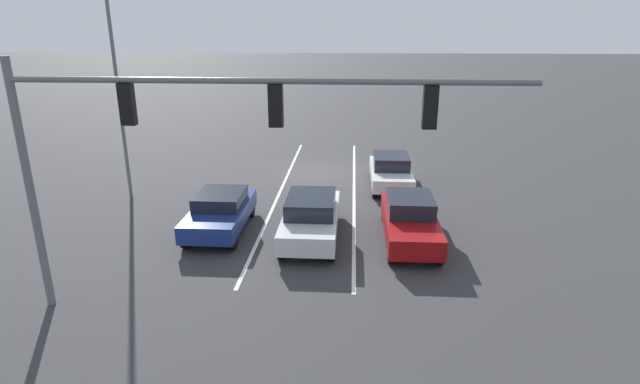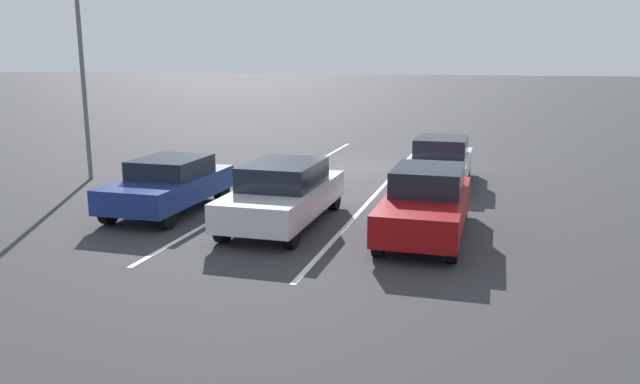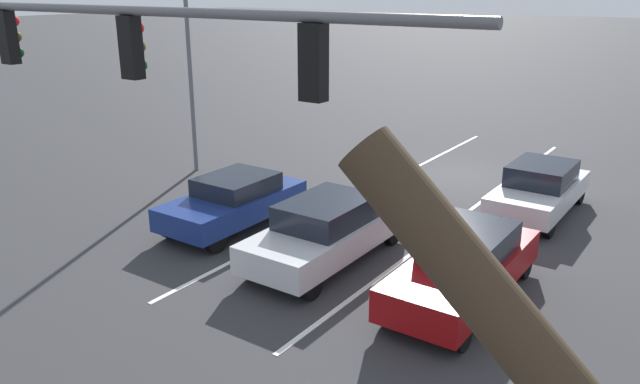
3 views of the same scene
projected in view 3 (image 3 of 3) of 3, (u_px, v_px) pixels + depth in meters
name	position (u px, v px, depth m)	size (l,w,h in m)	color
ground_plane	(457.00, 176.00, 21.20)	(240.00, 240.00, 0.00)	#333335
lane_stripe_left_divider	(470.00, 211.00, 17.98)	(0.12, 17.99, 0.01)	silver
lane_stripe_center_divider	(371.00, 190.00, 19.75)	(0.12, 17.99, 0.01)	silver
car_navy_rightlane_front	(234.00, 200.00, 16.62)	(1.83, 4.17, 1.39)	navy
car_maroon_leftlane_front	(464.00, 265.00, 12.72)	(1.71, 4.64, 1.52)	maroon
car_silver_midlane_front	(327.00, 230.00, 14.51)	(1.83, 4.66, 1.51)	silver
car_white_leftlane_second	(539.00, 188.00, 17.56)	(1.78, 4.32, 1.46)	silver
traffic_signal_gantry	(55.00, 73.00, 10.83)	(11.94, 0.37, 6.35)	slate
street_lamp_right_shoulder	(191.00, 29.00, 20.33)	(1.73, 0.24, 8.46)	slate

